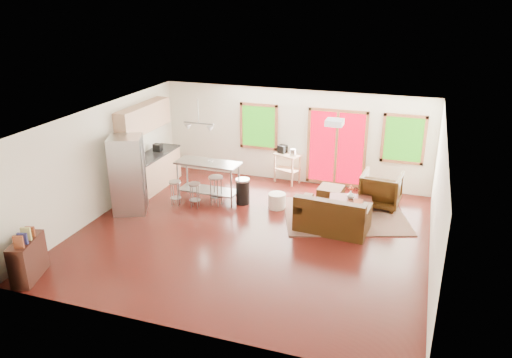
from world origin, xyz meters
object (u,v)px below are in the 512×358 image
(loveseat, at_px, (332,217))
(ottoman, at_px, (331,194))
(refrigerator, at_px, (128,175))
(kitchen_cart, at_px, (287,158))
(island, at_px, (208,174))
(rug, at_px, (345,215))
(armchair, at_px, (381,188))
(coffee_table, at_px, (351,201))

(loveseat, distance_m, ottoman, 1.64)
(refrigerator, bearing_deg, kitchen_cart, 21.44)
(island, bearing_deg, rug, 2.56)
(armchair, distance_m, ottoman, 1.26)
(ottoman, bearing_deg, refrigerator, -154.74)
(rug, xyz_separation_m, ottoman, (-0.49, 0.74, 0.18))
(loveseat, xyz_separation_m, ottoman, (-0.33, 1.60, -0.14))
(coffee_table, distance_m, island, 3.60)
(loveseat, height_order, armchair, armchair)
(armchair, height_order, island, island)
(rug, xyz_separation_m, armchair, (0.73, 0.89, 0.47))
(loveseat, bearing_deg, coffee_table, 80.60)
(refrigerator, relative_size, island, 1.15)
(refrigerator, distance_m, kitchen_cart, 4.36)
(loveseat, relative_size, island, 1.01)
(rug, distance_m, island, 3.55)
(armchair, bearing_deg, kitchen_cart, -11.94)
(island, bearing_deg, kitchen_cart, 50.09)
(coffee_table, xyz_separation_m, kitchen_cart, (-2.02, 1.53, 0.38))
(refrigerator, relative_size, kitchen_cart, 1.79)
(coffee_table, bearing_deg, ottoman, 136.04)
(rug, distance_m, loveseat, 0.94)
(rug, bearing_deg, coffee_table, 60.49)
(refrigerator, bearing_deg, loveseat, -17.56)
(refrigerator, bearing_deg, armchair, -2.01)
(loveseat, bearing_deg, kitchen_cart, 128.98)
(coffee_table, relative_size, refrigerator, 0.57)
(ottoman, bearing_deg, armchair, 7.20)
(refrigerator, bearing_deg, island, 15.36)
(coffee_table, distance_m, refrigerator, 5.36)
(ottoman, relative_size, island, 0.37)
(ottoman, height_order, island, island)
(rug, bearing_deg, refrigerator, -164.45)
(ottoman, bearing_deg, rug, -56.33)
(loveseat, bearing_deg, ottoman, 106.09)
(loveseat, distance_m, refrigerator, 4.90)
(ottoman, distance_m, kitchen_cart, 1.80)
(rug, xyz_separation_m, kitchen_cart, (-1.92, 1.70, 0.71))
(armchair, bearing_deg, loveseat, 68.26)
(loveseat, relative_size, coffee_table, 1.53)
(loveseat, xyz_separation_m, coffee_table, (0.26, 1.04, 0.01))
(rug, distance_m, armchair, 1.24)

